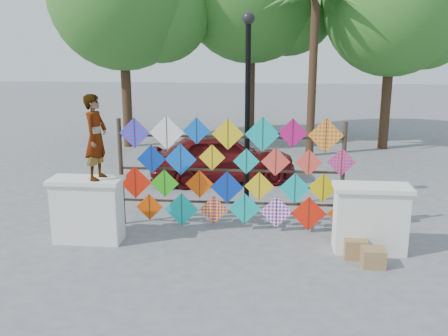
{
  "coord_description": "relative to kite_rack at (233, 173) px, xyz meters",
  "views": [
    {
      "loc": [
        0.8,
        -9.15,
        3.81
      ],
      "look_at": [
        -0.1,
        0.6,
        1.35
      ],
      "focal_mm": 40.0,
      "sensor_mm": 36.0,
      "label": 1
    }
  ],
  "objects": [
    {
      "name": "tree_east",
      "position": [
        5.02,
        8.8,
        3.78
      ],
      "size": [
        5.4,
        4.8,
        7.42
      ],
      "color": "#452C1D",
      "rests_on": "ground"
    },
    {
      "name": "vendor_woman",
      "position": [
        -2.52,
        -0.93,
        0.88
      ],
      "size": [
        0.46,
        0.63,
        1.62
      ],
      "primitive_type": "imported",
      "rotation": [
        0.0,
        0.0,
        1.44
      ],
      "color": "#99999E",
      "rests_on": "parapet_left"
    },
    {
      "name": "cardboard_box_near",
      "position": [
        2.33,
        -1.25,
        -1.03
      ],
      "size": [
        0.4,
        0.36,
        0.36
      ],
      "primitive_type": "cube",
      "color": "#966E48",
      "rests_on": "ground"
    },
    {
      "name": "parapet_right",
      "position": [
        2.63,
        -0.93,
        -0.56
      ],
      "size": [
        1.4,
        0.65,
        1.28
      ],
      "color": "white",
      "rests_on": "ground"
    },
    {
      "name": "cardboard_box_far",
      "position": [
        2.58,
        -1.6,
        -1.04
      ],
      "size": [
        0.39,
        0.36,
        0.33
      ],
      "primitive_type": "cube",
      "color": "#966E48",
      "rests_on": "ground"
    },
    {
      "name": "lamppost",
      "position": [
        0.23,
        1.27,
        1.48
      ],
      "size": [
        0.28,
        0.28,
        4.46
      ],
      "color": "black",
      "rests_on": "ground"
    },
    {
      "name": "ground",
      "position": [
        -0.07,
        -0.73,
        -1.21
      ],
      "size": [
        80.0,
        80.0,
        0.0
      ],
      "primitive_type": "plane",
      "color": "gray",
      "rests_on": "ground"
    },
    {
      "name": "sedan",
      "position": [
        -0.57,
        3.7,
        -0.52
      ],
      "size": [
        4.32,
        2.56,
        1.38
      ],
      "primitive_type": "imported",
      "rotation": [
        0.0,
        0.0,
        1.81
      ],
      "color": "#5D0F12",
      "rests_on": "ground"
    },
    {
      "name": "kite_rack",
      "position": [
        0.0,
        0.0,
        0.0
      ],
      "size": [
        4.93,
        0.24,
        2.39
      ],
      "color": "#32271C",
      "rests_on": "ground"
    },
    {
      "name": "parapet_left",
      "position": [
        -2.77,
        -0.93,
        -0.56
      ],
      "size": [
        1.4,
        0.65,
        1.28
      ],
      "color": "white",
      "rests_on": "ground"
    },
    {
      "name": "palm_tree",
      "position": [
        2.13,
        7.27,
        3.74
      ],
      "size": [
        3.62,
        3.62,
        5.83
      ],
      "color": "#452C1D",
      "rests_on": "ground"
    }
  ]
}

